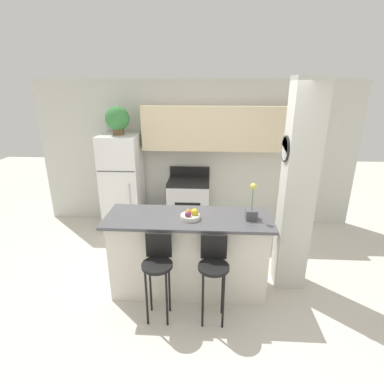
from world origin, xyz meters
The scene contains 12 objects.
ground_plane centered at (0.00, 0.00, 0.00)m, with size 14.00×14.00×0.00m, color beige.
wall_back centered at (0.15, 1.99, 1.48)m, with size 5.60×0.38×2.55m.
pillar_right centered at (1.28, 0.22, 1.28)m, with size 0.38×0.32×2.55m.
counter_bar centered at (0.00, 0.00, 0.51)m, with size 1.95×0.69×1.00m.
refrigerator centered at (-1.27, 1.69, 0.84)m, with size 0.64×0.66×1.68m.
stove_range centered at (-0.12, 1.73, 0.46)m, with size 0.71×0.60×1.07m.
bar_stool_left centered at (-0.30, -0.49, 0.64)m, with size 0.33×0.33×0.97m.
bar_stool_right centered at (0.30, -0.49, 0.64)m, with size 0.33×0.33×0.97m.
potted_plant_on_fridge centered at (-1.27, 1.69, 1.93)m, with size 0.39×0.39×0.46m.
orchid_vase centered at (0.72, -0.02, 1.11)m, with size 0.13×0.13×0.43m.
fruit_bowl centered at (0.03, -0.06, 1.04)m, with size 0.22×0.22×0.12m.
trash_bin centered at (-0.73, 1.48, 0.19)m, with size 0.28×0.28×0.38m.
Camera 1 is at (0.22, -3.18, 2.46)m, focal length 28.00 mm.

